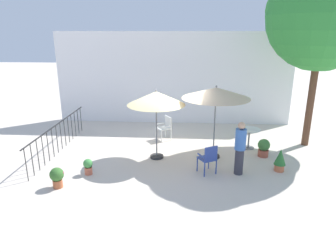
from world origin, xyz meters
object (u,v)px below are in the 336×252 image
at_px(potted_plant_2, 57,176).
at_px(potted_plant_3, 88,166).
at_px(patio_umbrella_1, 156,99).
at_px(potted_plant_0, 264,147).
at_px(patio_chair_0, 208,157).
at_px(standing_person, 240,148).
at_px(potted_plant_1, 280,159).
at_px(patio_umbrella_0, 216,93).
at_px(patio_chair_1, 165,126).
at_px(shade_tree, 325,15).
at_px(cafe_table_0, 249,135).

distance_m(potted_plant_2, potted_plant_3, 1.03).
xyz_separation_m(patio_umbrella_1, potted_plant_0, (3.60, 0.35, -1.70)).
height_order(patio_chair_0, standing_person, standing_person).
xyz_separation_m(potted_plant_2, potted_plant_3, (0.58, 0.84, -0.07)).
xyz_separation_m(potted_plant_0, potted_plant_1, (0.23, -1.11, 0.05)).
distance_m(patio_umbrella_0, patio_chair_1, 2.93).
bearing_deg(patio_chair_0, potted_plant_2, -164.99).
bearing_deg(patio_chair_0, patio_chair_1, 117.15).
distance_m(potted_plant_0, potted_plant_3, 5.76).
height_order(shade_tree, patio_umbrella_0, shade_tree).
bearing_deg(patio_chair_1, potted_plant_0, -23.18).
bearing_deg(cafe_table_0, patio_umbrella_1, -161.27).
bearing_deg(standing_person, potted_plant_1, 12.19).
distance_m(shade_tree, standing_person, 5.46).
xyz_separation_m(potted_plant_3, standing_person, (4.46, 0.33, 0.56)).
bearing_deg(potted_plant_0, shade_tree, 34.10).
bearing_deg(standing_person, potted_plant_3, -175.81).
bearing_deg(potted_plant_1, potted_plant_0, 101.73).
relative_size(patio_umbrella_0, potted_plant_1, 3.48).
xyz_separation_m(patio_umbrella_0, patio_chair_0, (-0.25, -1.23, -1.67)).
xyz_separation_m(patio_chair_0, potted_plant_0, (1.95, 1.44, -0.20)).
relative_size(patio_umbrella_0, standing_person, 1.52).
bearing_deg(potted_plant_0, patio_umbrella_0, -173.20).
relative_size(patio_umbrella_1, potted_plant_2, 4.03).
relative_size(shade_tree, potted_plant_2, 11.13).
height_order(potted_plant_3, standing_person, standing_person).
bearing_deg(patio_umbrella_0, potted_plant_0, 6.80).
bearing_deg(shade_tree, potted_plant_3, -158.00).
height_order(shade_tree, patio_umbrella_1, shade_tree).
distance_m(patio_chair_0, patio_chair_1, 3.27).
distance_m(patio_umbrella_0, patio_chair_0, 2.09).
height_order(patio_umbrella_0, patio_umbrella_1, patio_umbrella_0).
distance_m(potted_plant_1, standing_person, 1.38).
bearing_deg(shade_tree, patio_umbrella_0, -157.59).
distance_m(potted_plant_0, standing_person, 1.80).
height_order(shade_tree, potted_plant_1, shade_tree).
relative_size(patio_umbrella_0, potted_plant_3, 5.07).
bearing_deg(standing_person, patio_umbrella_1, 158.04).
bearing_deg(potted_plant_1, patio_umbrella_0, 154.95).
distance_m(patio_chair_0, potted_plant_2, 4.29).
bearing_deg(patio_chair_1, potted_plant_2, -123.32).
bearing_deg(patio_umbrella_1, standing_person, -21.96).
bearing_deg(potted_plant_3, potted_plant_0, 17.24).
distance_m(patio_chair_1, potted_plant_0, 3.75).
height_order(cafe_table_0, potted_plant_0, cafe_table_0).
relative_size(patio_chair_0, potted_plant_3, 1.88).
xyz_separation_m(patio_umbrella_1, standing_person, (2.55, -1.03, -1.20)).
distance_m(potted_plant_3, standing_person, 4.51).
bearing_deg(potted_plant_2, potted_plant_3, 55.13).
distance_m(patio_umbrella_1, standing_person, 3.00).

